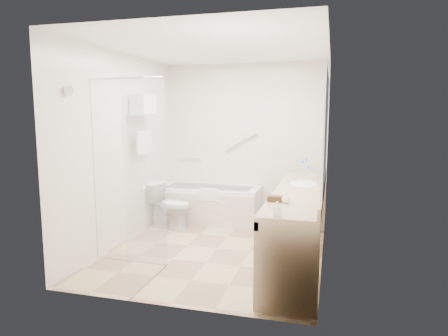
% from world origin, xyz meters
% --- Properties ---
extents(floor, '(3.20, 3.20, 0.00)m').
position_xyz_m(floor, '(0.00, 0.00, 0.00)').
color(floor, tan).
rests_on(floor, ground).
extents(ceiling, '(2.60, 3.20, 0.10)m').
position_xyz_m(ceiling, '(0.00, 0.00, 2.50)').
color(ceiling, white).
rests_on(ceiling, wall_back).
extents(wall_back, '(2.60, 0.10, 2.50)m').
position_xyz_m(wall_back, '(0.00, 1.60, 1.25)').
color(wall_back, beige).
rests_on(wall_back, ground).
extents(wall_front, '(2.60, 0.10, 2.50)m').
position_xyz_m(wall_front, '(0.00, -1.60, 1.25)').
color(wall_front, beige).
rests_on(wall_front, ground).
extents(wall_left, '(0.10, 3.20, 2.50)m').
position_xyz_m(wall_left, '(-1.30, 0.00, 1.25)').
color(wall_left, beige).
rests_on(wall_left, ground).
extents(wall_right, '(0.10, 3.20, 2.50)m').
position_xyz_m(wall_right, '(1.30, 0.00, 1.25)').
color(wall_right, beige).
rests_on(wall_right, ground).
extents(bathtub, '(1.60, 0.73, 0.59)m').
position_xyz_m(bathtub, '(-0.50, 1.24, 0.28)').
color(bathtub, white).
rests_on(bathtub, floor).
extents(grab_bar_short, '(0.40, 0.03, 0.03)m').
position_xyz_m(grab_bar_short, '(-0.95, 1.56, 0.95)').
color(grab_bar_short, silver).
rests_on(grab_bar_short, wall_back).
extents(grab_bar_long, '(0.53, 0.03, 0.33)m').
position_xyz_m(grab_bar_long, '(-0.05, 1.56, 1.25)').
color(grab_bar_long, silver).
rests_on(grab_bar_long, wall_back).
extents(shower_enclosure, '(0.96, 0.91, 2.11)m').
position_xyz_m(shower_enclosure, '(-0.63, -0.93, 1.07)').
color(shower_enclosure, silver).
rests_on(shower_enclosure, floor).
extents(towel_shelf, '(0.24, 0.55, 0.81)m').
position_xyz_m(towel_shelf, '(-1.17, 0.35, 1.75)').
color(towel_shelf, silver).
rests_on(towel_shelf, wall_left).
extents(vanity_counter, '(0.55, 2.70, 0.95)m').
position_xyz_m(vanity_counter, '(1.02, -0.15, 0.64)').
color(vanity_counter, tan).
rests_on(vanity_counter, floor).
extents(sink, '(0.40, 0.52, 0.14)m').
position_xyz_m(sink, '(1.05, 0.25, 0.82)').
color(sink, white).
rests_on(sink, vanity_counter).
extents(faucet, '(0.03, 0.03, 0.14)m').
position_xyz_m(faucet, '(1.20, 0.25, 0.93)').
color(faucet, silver).
rests_on(faucet, vanity_counter).
extents(mirror, '(0.02, 2.00, 1.20)m').
position_xyz_m(mirror, '(1.29, -0.15, 1.55)').
color(mirror, silver).
rests_on(mirror, wall_right).
extents(hairdryer_unit, '(0.08, 0.10, 0.18)m').
position_xyz_m(hairdryer_unit, '(1.25, 1.05, 1.45)').
color(hairdryer_unit, white).
rests_on(hairdryer_unit, wall_right).
extents(toilet, '(0.76, 0.53, 0.68)m').
position_xyz_m(toilet, '(-0.95, 0.70, 0.34)').
color(toilet, white).
rests_on(toilet, floor).
extents(amenity_basket, '(0.16, 0.11, 0.05)m').
position_xyz_m(amenity_basket, '(0.85, -0.84, 0.88)').
color(amenity_basket, '#483119').
rests_on(amenity_basket, vanity_counter).
extents(soap_bottle_a, '(0.08, 0.14, 0.06)m').
position_xyz_m(soap_bottle_a, '(0.93, -1.40, 0.88)').
color(soap_bottle_a, white).
rests_on(soap_bottle_a, vanity_counter).
extents(soap_bottle_b, '(0.11, 0.13, 0.09)m').
position_xyz_m(soap_bottle_b, '(0.95, -0.90, 0.89)').
color(soap_bottle_b, white).
rests_on(soap_bottle_b, vanity_counter).
extents(water_bottle_left, '(0.07, 0.07, 0.22)m').
position_xyz_m(water_bottle_left, '(1.02, 1.04, 0.95)').
color(water_bottle_left, silver).
rests_on(water_bottle_left, vanity_counter).
extents(water_bottle_mid, '(0.07, 0.07, 0.22)m').
position_xyz_m(water_bottle_mid, '(0.99, 0.75, 0.95)').
color(water_bottle_mid, silver).
rests_on(water_bottle_mid, vanity_counter).
extents(water_bottle_right, '(0.06, 0.06, 0.18)m').
position_xyz_m(water_bottle_right, '(1.08, 0.48, 0.93)').
color(water_bottle_right, silver).
rests_on(water_bottle_right, vanity_counter).
extents(drinking_glass_near, '(0.07, 0.07, 0.09)m').
position_xyz_m(drinking_glass_near, '(0.85, 0.11, 0.90)').
color(drinking_glass_near, silver).
rests_on(drinking_glass_near, vanity_counter).
extents(drinking_glass_far, '(0.08, 0.08, 0.09)m').
position_xyz_m(drinking_glass_far, '(0.90, 0.51, 0.89)').
color(drinking_glass_far, silver).
rests_on(drinking_glass_far, vanity_counter).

